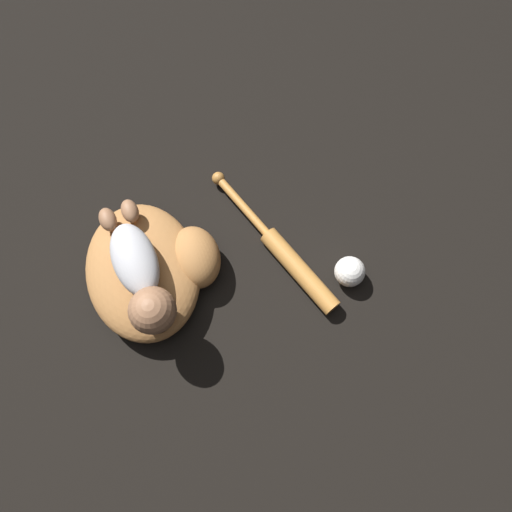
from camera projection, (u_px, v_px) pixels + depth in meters
name	position (u px, v px, depth m)	size (l,w,h in m)	color
ground_plane	(171.00, 295.00, 1.27)	(6.00, 6.00, 0.00)	black
baseball_glove	(152.00, 269.00, 1.24)	(0.41, 0.38, 0.11)	#A8703D
baby_figure	(141.00, 278.00, 1.13)	(0.35, 0.19, 0.11)	#B2B2B7
baseball_bat	(287.00, 256.00, 1.28)	(0.42, 0.30, 0.05)	#C6843D
baseball	(350.00, 272.00, 1.25)	(0.08, 0.08, 0.08)	white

